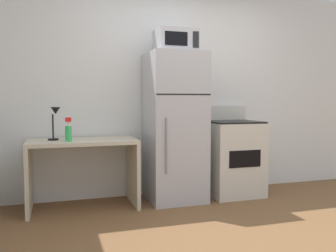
# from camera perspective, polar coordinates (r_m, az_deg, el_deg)

# --- Properties ---
(ground_plane) EXTENTS (12.00, 12.00, 0.00)m
(ground_plane) POSITION_cam_1_polar(r_m,az_deg,el_deg) (3.21, 11.78, -17.39)
(ground_plane) COLOR brown
(wall_back_white) EXTENTS (5.00, 0.10, 2.60)m
(wall_back_white) POSITION_cam_1_polar(r_m,az_deg,el_deg) (4.55, 1.46, 5.71)
(wall_back_white) COLOR silver
(wall_back_white) RESTS_ON ground
(desk) EXTENTS (1.15, 0.61, 0.75)m
(desk) POSITION_cam_1_polar(r_m,az_deg,el_deg) (3.99, -13.52, -5.38)
(desk) COLOR beige
(desk) RESTS_ON ground
(desk_lamp) EXTENTS (0.14, 0.12, 0.35)m
(desk_lamp) POSITION_cam_1_polar(r_m,az_deg,el_deg) (3.95, -17.72, 1.27)
(desk_lamp) COLOR black
(desk_lamp) RESTS_ON desk
(spray_bottle) EXTENTS (0.06, 0.06, 0.25)m
(spray_bottle) POSITION_cam_1_polar(r_m,az_deg,el_deg) (3.80, -15.72, -0.92)
(spray_bottle) COLOR green
(spray_bottle) RESTS_ON desk
(refrigerator) EXTENTS (0.64, 0.65, 1.72)m
(refrigerator) POSITION_cam_1_polar(r_m,az_deg,el_deg) (4.15, 1.12, -0.20)
(refrigerator) COLOR #B7B7BC
(refrigerator) RESTS_ON ground
(microwave) EXTENTS (0.46, 0.35, 0.26)m
(microwave) POSITION_cam_1_polar(r_m,az_deg,el_deg) (4.17, 1.24, 13.47)
(microwave) COLOR #B7B7BC
(microwave) RESTS_ON refrigerator
(oven_range) EXTENTS (0.64, 0.61, 1.10)m
(oven_range) POSITION_cam_1_polar(r_m,az_deg,el_deg) (4.51, 10.34, -4.97)
(oven_range) COLOR beige
(oven_range) RESTS_ON ground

